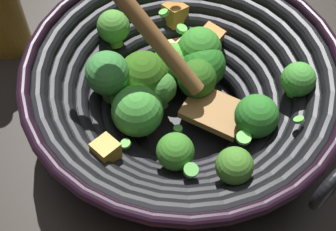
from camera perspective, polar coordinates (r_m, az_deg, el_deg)
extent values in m
plane|color=#28231E|center=(0.60, 1.70, -0.55)|extent=(4.00, 4.00, 0.00)
cylinder|color=black|center=(0.60, 1.71, -0.28)|extent=(0.14, 0.14, 0.01)
torus|color=black|center=(0.58, 1.75, 0.60)|extent=(0.19, 0.19, 0.02)
torus|color=black|center=(0.57, 1.78, 1.22)|extent=(0.21, 0.21, 0.02)
torus|color=black|center=(0.57, 1.81, 1.87)|extent=(0.24, 0.24, 0.02)
torus|color=black|center=(0.56, 1.84, 2.54)|extent=(0.26, 0.26, 0.02)
torus|color=black|center=(0.55, 1.87, 3.23)|extent=(0.29, 0.29, 0.02)
torus|color=black|center=(0.54, 1.90, 3.95)|extent=(0.32, 0.32, 0.02)
torus|color=black|center=(0.53, 1.93, 4.69)|extent=(0.34, 0.34, 0.02)
torus|color=black|center=(0.52, 1.97, 5.45)|extent=(0.36, 0.36, 0.01)
torus|color=black|center=(0.47, 18.58, -7.96)|extent=(0.04, 0.05, 0.05)
cylinder|color=#609546|center=(0.61, 3.61, 6.00)|extent=(0.03, 0.03, 0.01)
sphere|color=#388D2B|center=(0.59, 3.76, 7.85)|extent=(0.05, 0.05, 0.05)
cylinder|color=#83BB5D|center=(0.58, -4.46, 0.63)|extent=(0.03, 0.03, 0.02)
sphere|color=#378229|center=(0.56, -4.65, 2.31)|extent=(0.05, 0.05, 0.05)
cylinder|color=#87AF47|center=(0.49, 7.53, -7.28)|extent=(0.02, 0.02, 0.02)
sphere|color=#47842A|center=(0.47, 7.86, -5.91)|extent=(0.04, 0.04, 0.04)
cylinder|color=#7EC04D|center=(0.52, 0.83, -5.61)|extent=(0.02, 0.02, 0.02)
sphere|color=#3C8327|center=(0.50, 0.86, -4.28)|extent=(0.04, 0.04, 0.04)
cylinder|color=#599938|center=(0.61, 3.97, 4.13)|extent=(0.03, 0.03, 0.02)
sphere|color=#277422|center=(0.59, 4.13, 5.93)|extent=(0.06, 0.06, 0.06)
cylinder|color=#76C05B|center=(0.58, -2.77, 2.75)|extent=(0.03, 0.03, 0.02)
sphere|color=#356A18|center=(0.56, -2.90, 4.71)|extent=(0.06, 0.06, 0.06)
cylinder|color=#56A146|center=(0.62, 0.50, 4.52)|extent=(0.03, 0.03, 0.02)
sphere|color=#51A037|center=(0.59, 0.52, 6.24)|extent=(0.05, 0.05, 0.05)
cylinder|color=#83B44B|center=(0.58, 3.32, 2.59)|extent=(0.03, 0.03, 0.02)
sphere|color=#2D631A|center=(0.56, 3.46, 4.36)|extent=(0.05, 0.05, 0.05)
cylinder|color=#74BE56|center=(0.55, 9.97, -1.78)|extent=(0.03, 0.03, 0.02)
sphere|color=#2C7A27|center=(0.52, 10.43, -0.07)|extent=(0.05, 0.05, 0.05)
cylinder|color=#82B246|center=(0.60, -6.26, 8.84)|extent=(0.02, 0.03, 0.02)
sphere|color=#549F3A|center=(0.59, -6.48, 10.42)|extent=(0.04, 0.04, 0.04)
cylinder|color=#7DB75A|center=(0.56, 14.65, 2.67)|extent=(0.02, 0.02, 0.02)
sphere|color=green|center=(0.54, 15.17, 4.15)|extent=(0.04, 0.04, 0.04)
cylinder|color=#77A348|center=(0.57, -6.85, 2.95)|extent=(0.03, 0.03, 0.02)
sphere|color=#3D8D3D|center=(0.54, -7.19, 5.00)|extent=(0.05, 0.05, 0.05)
cylinder|color=#65AD40|center=(0.56, -3.47, -1.40)|extent=(0.03, 0.03, 0.02)
sphere|color=green|center=(0.53, -3.65, 0.53)|extent=(0.06, 0.06, 0.06)
cylinder|color=#68A653|center=(0.58, -0.78, 2.06)|extent=(0.02, 0.02, 0.02)
sphere|color=#448936|center=(0.56, -0.81, 3.57)|extent=(0.04, 0.04, 0.04)
cube|color=#CB6B25|center=(0.57, -2.78, -0.12)|extent=(0.04, 0.04, 0.03)
cube|color=#D38C41|center=(0.61, 4.98, 9.02)|extent=(0.04, 0.03, 0.03)
cube|color=#DDB46D|center=(0.62, 0.83, 7.22)|extent=(0.04, 0.04, 0.03)
cube|color=#CB8034|center=(0.63, 0.79, 11.89)|extent=(0.04, 0.04, 0.03)
cube|color=gold|center=(0.50, -7.37, -4.19)|extent=(0.03, 0.03, 0.03)
cylinder|color=#56B247|center=(0.48, 2.72, -6.49)|extent=(0.02, 0.02, 0.01)
cylinder|color=#99D166|center=(0.60, 3.87, 7.38)|extent=(0.02, 0.01, 0.01)
cylinder|color=#56B247|center=(0.55, 1.58, -1.70)|extent=(0.01, 0.01, 0.01)
cylinder|color=#6BC651|center=(0.51, 15.22, -0.49)|extent=(0.02, 0.02, 0.01)
cylinder|color=#6BC651|center=(0.60, 1.61, 10.18)|extent=(0.02, 0.02, 0.01)
cylinder|color=#6BC651|center=(0.52, -5.03, -3.33)|extent=(0.01, 0.01, 0.01)
cylinder|color=#6BC651|center=(0.61, 5.53, 5.55)|extent=(0.02, 0.02, 0.01)
cylinder|color=#6BC651|center=(0.51, 8.93, -2.62)|extent=(0.02, 0.02, 0.00)
cylinder|color=#6BC651|center=(0.60, -0.51, 12.04)|extent=(0.02, 0.01, 0.01)
cube|color=#9E6B38|center=(0.55, 5.56, 0.52)|extent=(0.08, 0.07, 0.01)
cylinder|color=#9C6736|center=(0.50, -4.37, 12.46)|extent=(0.17, 0.07, 0.18)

